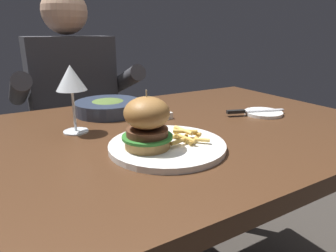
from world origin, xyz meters
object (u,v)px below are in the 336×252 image
object	(u,v)px
wine_glass	(71,80)
bread_plate	(263,113)
main_plate	(167,146)
butter_dish	(158,115)
burger_sandwich	(147,123)
diner_person	(76,129)
soup_bowl	(108,107)
table_knife	(250,111)

from	to	relation	value
wine_glass	bread_plate	world-z (taller)	wine_glass
main_plate	bread_plate	distance (m)	0.44
bread_plate	wine_glass	bearing A→B (deg)	167.08
bread_plate	butter_dish	size ratio (longest dim) A/B	1.56
burger_sandwich	butter_dish	distance (m)	0.28
diner_person	burger_sandwich	bearing A→B (deg)	-92.17
butter_dish	soup_bowl	distance (m)	0.18
burger_sandwich	bread_plate	size ratio (longest dim) A/B	1.05
wine_glass	diner_person	size ratio (longest dim) A/B	0.15
butter_dish	diner_person	xyz separation A→B (m)	(-0.12, 0.58, -0.19)
burger_sandwich	bread_plate	xyz separation A→B (m)	(0.48, 0.10, -0.07)
wine_glass	table_knife	distance (m)	0.56
table_knife	wine_glass	bearing A→B (deg)	167.68
main_plate	soup_bowl	world-z (taller)	soup_bowl
main_plate	soup_bowl	distance (m)	0.37
main_plate	diner_person	world-z (taller)	diner_person
burger_sandwich	butter_dish	size ratio (longest dim) A/B	1.64
butter_dish	bread_plate	bearing A→B (deg)	-22.57
table_knife	diner_person	size ratio (longest dim) A/B	0.16
soup_bowl	diner_person	distance (m)	0.48
soup_bowl	main_plate	bearing A→B (deg)	-88.55
butter_dish	table_knife	bearing A→B (deg)	-23.08
burger_sandwich	soup_bowl	size ratio (longest dim) A/B	0.60
wine_glass	diner_person	world-z (taller)	diner_person
burger_sandwich	soup_bowl	distance (m)	0.37
main_plate	burger_sandwich	xyz separation A→B (m)	(-0.05, 0.00, 0.06)
burger_sandwich	diner_person	world-z (taller)	diner_person
bread_plate	diner_person	bearing A→B (deg)	121.93
main_plate	bread_plate	world-z (taller)	main_plate
bread_plate	soup_bowl	world-z (taller)	soup_bowl
main_plate	diner_person	distance (m)	0.83
main_plate	burger_sandwich	size ratio (longest dim) A/B	2.10
bread_plate	main_plate	bearing A→B (deg)	-167.15
butter_dish	burger_sandwich	bearing A→B (deg)	-123.62
wine_glass	butter_dish	size ratio (longest dim) A/B	2.29
main_plate	butter_dish	bearing A→B (deg)	66.06
main_plate	table_knife	xyz separation A→B (m)	(0.38, 0.11, 0.01)
bread_plate	table_knife	size ratio (longest dim) A/B	0.64
bread_plate	butter_dish	bearing A→B (deg)	157.43
wine_glass	bread_plate	size ratio (longest dim) A/B	1.47
bread_plate	butter_dish	distance (m)	0.35
burger_sandwich	wine_glass	distance (m)	0.26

